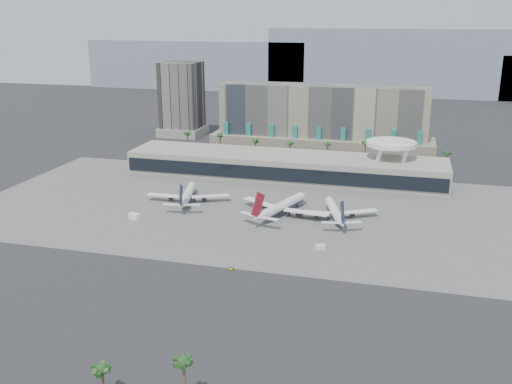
% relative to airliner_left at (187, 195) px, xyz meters
% --- Properties ---
extents(ground, '(900.00, 900.00, 0.00)m').
position_rel_airliner_left_xyz_m(ground, '(34.50, -54.57, -3.51)').
color(ground, '#232326').
rests_on(ground, ground).
extents(apron_pad, '(260.00, 130.00, 0.06)m').
position_rel_airliner_left_xyz_m(apron_pad, '(34.50, 0.43, -3.48)').
color(apron_pad, '#5B5B59').
rests_on(apron_pad, ground).
extents(mountain_ridge, '(680.00, 60.00, 70.00)m').
position_rel_airliner_left_xyz_m(mountain_ridge, '(62.38, 415.43, 26.37)').
color(mountain_ridge, gray).
rests_on(mountain_ridge, ground).
extents(hotel, '(140.00, 30.00, 42.00)m').
position_rel_airliner_left_xyz_m(hotel, '(44.50, 119.84, 13.29)').
color(hotel, '#9D9379').
rests_on(hotel, ground).
extents(office_tower, '(30.00, 30.00, 52.00)m').
position_rel_airliner_left_xyz_m(office_tower, '(-60.50, 145.43, 19.42)').
color(office_tower, black).
rests_on(office_tower, ground).
extents(terminal, '(170.00, 32.50, 14.50)m').
position_rel_airliner_left_xyz_m(terminal, '(34.50, 55.27, 3.00)').
color(terminal, '#B3AC9D').
rests_on(terminal, ground).
extents(saucer_structure, '(26.00, 26.00, 21.89)m').
position_rel_airliner_left_xyz_m(saucer_structure, '(89.50, 61.43, 14.94)').
color(saucer_structure, white).
rests_on(saucer_structure, ground).
extents(palm_row, '(157.80, 2.80, 13.10)m').
position_rel_airliner_left_xyz_m(palm_row, '(41.50, 90.43, 6.98)').
color(palm_row, brown).
rests_on(palm_row, ground).
extents(airliner_left, '(38.34, 39.85, 13.94)m').
position_rel_airliner_left_xyz_m(airliner_left, '(0.00, 0.00, 0.00)').
color(airliner_left, white).
rests_on(airliner_left, ground).
extents(airliner_centre, '(41.55, 42.94, 15.44)m').
position_rel_airliner_left_xyz_m(airliner_centre, '(46.35, -5.86, 0.38)').
color(airliner_centre, white).
rests_on(airliner_centre, ground).
extents(airliner_right, '(37.06, 38.38, 13.66)m').
position_rel_airliner_left_xyz_m(airliner_right, '(69.37, -4.80, -0.07)').
color(airliner_right, white).
rests_on(airliner_right, ground).
extents(service_vehicle_a, '(5.51, 4.12, 2.43)m').
position_rel_airliner_left_xyz_m(service_vehicle_a, '(-13.65, -27.34, -2.30)').
color(service_vehicle_a, white).
rests_on(service_vehicle_a, ground).
extents(service_vehicle_b, '(4.19, 3.07, 1.93)m').
position_rel_airliner_left_xyz_m(service_vehicle_b, '(68.58, -39.96, -2.55)').
color(service_vehicle_b, silver).
rests_on(service_vehicle_b, ground).
extents(taxiway_sign, '(2.03, 0.63, 0.91)m').
position_rel_airliner_left_xyz_m(taxiway_sign, '(41.59, -65.79, -3.06)').
color(taxiway_sign, black).
rests_on(taxiway_sign, ground).
extents(near_palm_a, '(6.00, 6.00, 9.34)m').
position_rel_airliner_left_xyz_m(near_palm_a, '(34.17, -138.93, 3.04)').
color(near_palm_a, brown).
rests_on(near_palm_a, ground).
extents(near_palm_b, '(6.00, 6.00, 12.55)m').
position_rel_airliner_left_xyz_m(near_palm_b, '(52.78, -135.98, 6.18)').
color(near_palm_b, brown).
rests_on(near_palm_b, ground).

